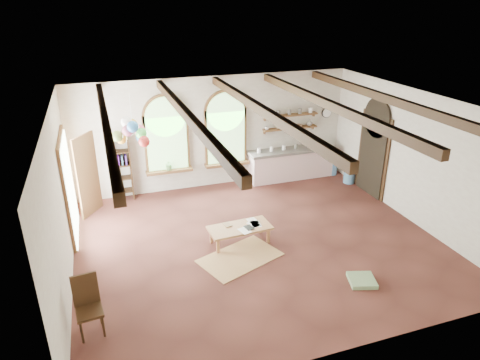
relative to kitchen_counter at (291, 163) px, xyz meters
name	(u,v)px	position (x,y,z in m)	size (l,w,h in m)	color
floor	(258,242)	(-2.30, -3.20, -0.48)	(8.00, 8.00, 0.00)	brown
ceiling_beams	(260,109)	(-2.30, -3.20, 2.62)	(6.20, 6.80, 0.18)	#362211
window_left	(167,137)	(-3.70, 0.23, 1.16)	(1.30, 0.28, 2.20)	brown
window_right	(226,131)	(-2.00, 0.23, 1.16)	(1.30, 0.28, 2.20)	brown
left_doorway	(69,188)	(-6.25, -1.40, 0.67)	(0.10, 1.90, 2.50)	brown
right_doorway	(372,156)	(1.65, -1.70, 0.62)	(0.10, 1.30, 2.40)	black
kitchen_counter	(291,163)	(0.00, 0.00, 0.00)	(2.68, 0.62, 0.94)	beige
wall_shelf_lower	(290,128)	(0.00, 0.18, 1.07)	(1.70, 0.24, 0.04)	brown
wall_shelf_upper	(291,115)	(0.00, 0.18, 1.47)	(1.70, 0.24, 0.04)	brown
wall_clock	(327,113)	(1.25, 0.25, 1.42)	(0.32, 0.32, 0.04)	black
bookshelf	(121,169)	(-5.00, 0.12, 0.42)	(0.53, 0.32, 1.80)	#362211
coffee_table	(240,229)	(-2.70, -3.08, -0.12)	(1.44, 0.72, 0.40)	tan
side_chair	(90,317)	(-5.95, -4.98, -0.17)	(0.46, 0.46, 1.06)	#362211
floor_mat	(240,258)	(-2.90, -3.69, -0.47)	(1.68, 1.04, 0.02)	tan
floor_cushion	(362,280)	(-0.90, -5.26, -0.43)	(0.50, 0.50, 0.09)	gray
water_jug_a	(332,166)	(1.37, -0.13, -0.21)	(0.32, 0.32, 0.61)	#5486B4
water_jug_b	(349,174)	(1.52, -0.90, -0.20)	(0.33, 0.33, 0.64)	#5486B4
balloon_cluster	(132,132)	(-4.71, -1.35, 1.85)	(0.82, 0.94, 1.16)	white
table_book	(224,226)	(-3.01, -2.93, -0.06)	(0.15, 0.22, 0.02)	olive
tablet	(249,228)	(-2.52, -3.19, -0.07)	(0.16, 0.24, 0.01)	black
potted_plant_left	(169,165)	(-3.70, 0.12, 0.37)	(0.27, 0.23, 0.30)	#598C4C
potted_plant_right	(227,158)	(-2.00, 0.12, 0.37)	(0.27, 0.23, 0.30)	#598C4C
shelf_cup_a	(267,128)	(-0.75, 0.18, 1.14)	(0.12, 0.10, 0.10)	white
shelf_cup_b	(278,127)	(-0.40, 0.18, 1.14)	(0.10, 0.10, 0.09)	beige
shelf_bowl_a	(289,127)	(-0.05, 0.18, 1.12)	(0.22, 0.22, 0.05)	beige
shelf_bowl_b	(299,126)	(0.30, 0.18, 1.12)	(0.20, 0.20, 0.06)	#8C664C
shelf_vase	(310,122)	(0.65, 0.18, 1.19)	(0.18, 0.18, 0.19)	slate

